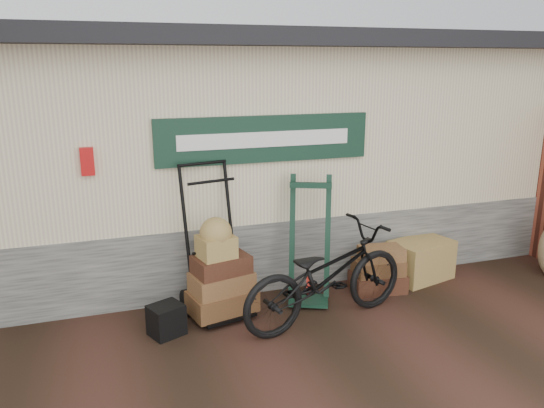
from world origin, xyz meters
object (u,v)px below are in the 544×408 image
Objects in this scene: suitcase_stack at (378,269)px; black_trunk at (166,320)px; porter_trolley at (213,239)px; green_barrow at (310,240)px; wicker_hamper at (421,260)px; bicycle at (326,270)px.

black_trunk is (-2.71, -0.30, -0.13)m from suitcase_stack.
porter_trolley is at bearing 32.57° from black_trunk.
green_barrow reaches higher than wicker_hamper.
porter_trolley reaches higher than black_trunk.
porter_trolley is 2.20× the size of wicker_hamper.
black_trunk is at bearing -145.67° from green_barrow.
porter_trolley is 2.90m from wicker_hamper.
porter_trolley is 2.18m from suitcase_stack.
bicycle reaches higher than wicker_hamper.
green_barrow is 0.73× the size of bicycle.
wicker_hamper is at bearing 12.96° from suitcase_stack.
wicker_hamper is 1.89m from bicycle.
porter_trolley is at bearing 47.12° from bicycle.
black_trunk is at bearing 68.73° from bicycle.
green_barrow is at bearing 177.76° from suitcase_stack.
bicycle is (-0.97, -0.55, 0.32)m from suitcase_stack.
porter_trolley is 5.26× the size of black_trunk.
suitcase_stack reaches higher than black_trunk.
bicycle is (-0.04, -0.59, -0.15)m from green_barrow.
green_barrow is at bearing 10.64° from black_trunk.
wicker_hamper reaches higher than black_trunk.
black_trunk is 1.81m from bicycle.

